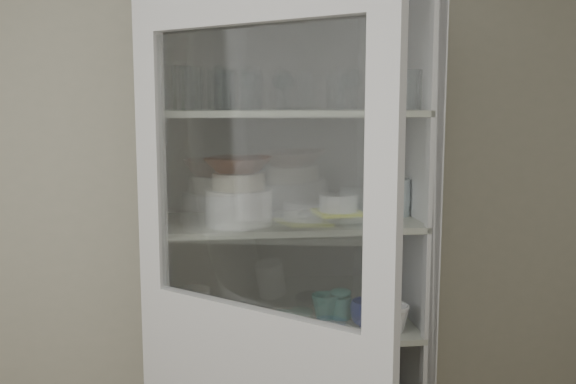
% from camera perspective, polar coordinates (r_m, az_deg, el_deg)
% --- Properties ---
extents(wall_back, '(3.60, 0.02, 2.60)m').
position_cam_1_polar(wall_back, '(2.56, -5.06, -0.77)').
color(wall_back, '#A6A28D').
rests_on(wall_back, ground).
extents(pantry_cabinet, '(1.00, 0.45, 2.10)m').
position_cam_1_polar(pantry_cabinet, '(2.50, -0.18, -9.42)').
color(pantry_cabinet, white).
rests_on(pantry_cabinet, floor).
extents(cupboard_door, '(0.70, 0.63, 2.00)m').
position_cam_1_polar(cupboard_door, '(1.96, -3.00, -16.56)').
color(cupboard_door, white).
rests_on(cupboard_door, floor).
extents(tumbler_0, '(0.09, 0.09, 0.14)m').
position_cam_1_polar(tumbler_0, '(2.16, -8.55, 9.08)').
color(tumbler_0, silver).
rests_on(tumbler_0, shelf_glass).
extents(tumbler_1, '(0.08, 0.08, 0.15)m').
position_cam_1_polar(tumbler_1, '(2.16, -9.28, 9.09)').
color(tumbler_1, silver).
rests_on(tumbler_1, shelf_glass).
extents(tumbler_2, '(0.09, 0.09, 0.15)m').
position_cam_1_polar(tumbler_2, '(2.20, -3.38, 9.15)').
color(tumbler_2, silver).
rests_on(tumbler_2, shelf_glass).
extents(tumbler_3, '(0.07, 0.07, 0.12)m').
position_cam_1_polar(tumbler_3, '(2.19, -3.09, 8.89)').
color(tumbler_3, silver).
rests_on(tumbler_3, shelf_glass).
extents(tumbler_4, '(0.07, 0.07, 0.13)m').
position_cam_1_polar(tumbler_4, '(2.20, 4.31, 8.90)').
color(tumbler_4, silver).
rests_on(tumbler_4, shelf_glass).
extents(tumbler_5, '(0.10, 0.10, 0.15)m').
position_cam_1_polar(tumbler_5, '(2.27, 8.07, 9.07)').
color(tumbler_5, silver).
rests_on(tumbler_5, shelf_glass).
extents(tumbler_6, '(0.08, 0.08, 0.14)m').
position_cam_1_polar(tumbler_6, '(2.27, 10.95, 8.90)').
color(tumbler_6, silver).
rests_on(tumbler_6, shelf_glass).
extents(tumbler_7, '(0.08, 0.08, 0.14)m').
position_cam_1_polar(tumbler_7, '(2.33, -6.33, 8.98)').
color(tumbler_7, silver).
rests_on(tumbler_7, shelf_glass).
extents(tumbler_8, '(0.08, 0.08, 0.13)m').
position_cam_1_polar(tumbler_8, '(2.28, -5.61, 8.94)').
color(tumbler_8, silver).
rests_on(tumbler_8, shelf_glass).
extents(tumbler_9, '(0.07, 0.07, 0.13)m').
position_cam_1_polar(tumbler_9, '(2.28, -5.82, 8.90)').
color(tumbler_9, silver).
rests_on(tumbler_9, shelf_glass).
extents(goblet_0, '(0.08, 0.08, 0.18)m').
position_cam_1_polar(goblet_0, '(2.43, -6.03, 9.37)').
color(goblet_0, silver).
rests_on(goblet_0, shelf_glass).
extents(goblet_1, '(0.07, 0.07, 0.16)m').
position_cam_1_polar(goblet_1, '(2.43, -0.66, 9.26)').
color(goblet_1, silver).
rests_on(goblet_1, shelf_glass).
extents(goblet_2, '(0.07, 0.07, 0.15)m').
position_cam_1_polar(goblet_2, '(2.44, -0.17, 9.11)').
color(goblet_2, silver).
rests_on(goblet_2, shelf_glass).
extents(goblet_3, '(0.07, 0.07, 0.17)m').
position_cam_1_polar(goblet_3, '(2.48, 5.84, 9.21)').
color(goblet_3, silver).
rests_on(goblet_3, shelf_glass).
extents(plate_stack_front, '(0.24, 0.24, 0.13)m').
position_cam_1_polar(plate_stack_front, '(2.26, -4.38, -1.33)').
color(plate_stack_front, white).
rests_on(plate_stack_front, shelf_plates).
extents(plate_stack_back, '(0.19, 0.19, 0.07)m').
position_cam_1_polar(plate_stack_back, '(2.46, -4.36, -1.23)').
color(plate_stack_back, white).
rests_on(plate_stack_back, shelf_plates).
extents(cream_bowl, '(0.24, 0.24, 0.06)m').
position_cam_1_polar(cream_bowl, '(2.24, -4.40, 0.99)').
color(cream_bowl, beige).
rests_on(cream_bowl, plate_stack_front).
extents(terracotta_bowl, '(0.29, 0.29, 0.06)m').
position_cam_1_polar(terracotta_bowl, '(2.24, -4.42, 2.42)').
color(terracotta_bowl, '#512B1B').
rests_on(terracotta_bowl, cream_bowl).
extents(glass_platter, '(0.40, 0.40, 0.02)m').
position_cam_1_polar(glass_platter, '(2.38, 4.50, -2.17)').
color(glass_platter, silver).
rests_on(glass_platter, shelf_plates).
extents(yellow_trivet, '(0.19, 0.19, 0.01)m').
position_cam_1_polar(yellow_trivet, '(2.38, 4.50, -1.83)').
color(yellow_trivet, '#FFFC33').
rests_on(yellow_trivet, glass_platter).
extents(white_ramekin, '(0.19, 0.19, 0.06)m').
position_cam_1_polar(white_ramekin, '(2.37, 4.51, -0.95)').
color(white_ramekin, white).
rests_on(white_ramekin, yellow_trivet).
extents(grey_bowl_stack, '(0.12, 0.12, 0.14)m').
position_cam_1_polar(grey_bowl_stack, '(2.47, 9.39, -0.45)').
color(grey_bowl_stack, '#B3C3C5').
rests_on(grey_bowl_stack, shelf_plates).
extents(mug_blue, '(0.13, 0.13, 0.10)m').
position_cam_1_polar(mug_blue, '(2.44, 7.03, -10.66)').
color(mug_blue, navy).
rests_on(mug_blue, shelf_mugs).
extents(mug_teal, '(0.11, 0.11, 0.10)m').
position_cam_1_polar(mug_teal, '(2.51, 3.31, -10.12)').
color(mug_teal, teal).
rests_on(mug_teal, shelf_mugs).
extents(mug_white, '(0.14, 0.14, 0.10)m').
position_cam_1_polar(mug_white, '(2.40, 9.40, -11.03)').
color(mug_white, white).
rests_on(mug_white, shelf_mugs).
extents(teal_jar, '(0.08, 0.08, 0.10)m').
position_cam_1_polar(teal_jar, '(2.52, 4.70, -9.99)').
color(teal_jar, teal).
rests_on(teal_jar, shelf_mugs).
extents(measuring_cups, '(0.09, 0.09, 0.04)m').
position_cam_1_polar(measuring_cups, '(2.36, -3.92, -12.03)').
color(measuring_cups, '#BABABA').
rests_on(measuring_cups, shelf_mugs).
extents(white_canister, '(0.12, 0.12, 0.14)m').
position_cam_1_polar(white_canister, '(2.44, -8.34, -10.12)').
color(white_canister, white).
rests_on(white_canister, shelf_mugs).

